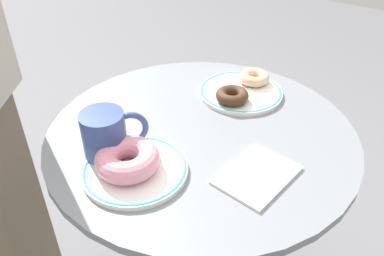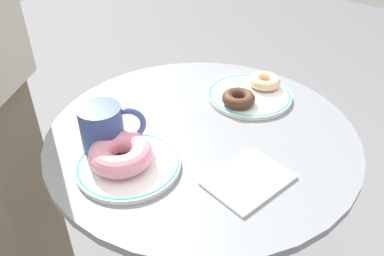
% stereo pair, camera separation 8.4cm
% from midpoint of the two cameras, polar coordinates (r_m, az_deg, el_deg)
% --- Properties ---
extents(cafe_table, '(0.67, 0.67, 0.77)m').
position_cam_midpoint_polar(cafe_table, '(1.03, 3.64, -12.15)').
color(cafe_table, slate).
rests_on(cafe_table, ground).
extents(plate_left, '(0.20, 0.20, 0.01)m').
position_cam_midpoint_polar(plate_left, '(0.76, -6.00, -5.39)').
color(plate_left, white).
rests_on(plate_left, cafe_table).
extents(plate_right, '(0.21, 0.21, 0.01)m').
position_cam_midpoint_polar(plate_right, '(0.99, 10.68, 4.58)').
color(plate_right, white).
rests_on(plate_right, cafe_table).
extents(donut_pink_frosted, '(0.14, 0.14, 0.04)m').
position_cam_midpoint_polar(donut_pink_frosted, '(0.75, -7.03, -3.83)').
color(donut_pink_frosted, pink).
rests_on(donut_pink_frosted, plate_left).
extents(donut_glazed, '(0.10, 0.10, 0.03)m').
position_cam_midpoint_polar(donut_glazed, '(1.02, 12.65, 6.55)').
color(donut_glazed, '#E0B789').
rests_on(donut_glazed, plate_right).
extents(donut_chocolate, '(0.08, 0.08, 0.03)m').
position_cam_midpoint_polar(donut_chocolate, '(0.94, 9.06, 4.26)').
color(donut_chocolate, '#422819').
rests_on(donut_chocolate, plate_right).
extents(paper_napkin, '(0.16, 0.13, 0.01)m').
position_cam_midpoint_polar(paper_napkin, '(0.75, 11.36, -7.47)').
color(paper_napkin, white).
rests_on(paper_napkin, cafe_table).
extents(coffee_mug, '(0.12, 0.10, 0.10)m').
position_cam_midpoint_polar(coffee_mug, '(0.79, -9.51, -0.31)').
color(coffee_mug, '#334784').
rests_on(coffee_mug, cafe_table).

